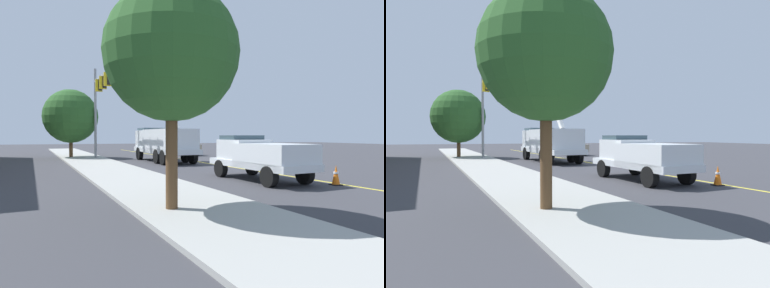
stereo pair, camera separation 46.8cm
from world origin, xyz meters
TOP-DOWN VIEW (x-y plane):
  - ground at (0.00, 0.00)m, footprint 120.00×120.00m
  - sidewalk_far_side at (-0.84, 7.53)m, footprint 60.03×10.26m
  - lane_centre_stripe at (0.00, 0.00)m, footprint 49.71×5.73m
  - utility_bucket_truck at (1.94, 2.56)m, footprint 8.43×3.40m
  - service_pickup_truck at (-10.20, 1.18)m, footprint 5.80×2.71m
  - passing_minivan at (9.68, -1.60)m, footprint 4.98×2.42m
  - traffic_cone_leading at (-12.53, -1.01)m, footprint 0.40×0.40m
  - traffic_cone_mid_front at (6.34, 1.33)m, footprint 0.40×0.40m
  - traffic_signal_mast at (4.95, 7.16)m, footprint 6.10×0.97m
  - street_tree_left at (-14.98, 6.75)m, footprint 3.58×3.58m
  - street_tree_right at (8.29, 9.44)m, footprint 4.80×4.80m

SIDE VIEW (x-z plane):
  - ground at x=0.00m, z-range 0.00..0.00m
  - lane_centre_stripe at x=0.00m, z-range 0.00..0.01m
  - sidewalk_far_side at x=-0.84m, z-range 0.00..0.12m
  - traffic_cone_leading at x=-12.53m, z-range -0.01..0.82m
  - traffic_cone_mid_front at x=6.34m, z-range -0.01..0.88m
  - passing_minivan at x=9.68m, z-range 0.13..1.82m
  - service_pickup_truck at x=-10.20m, z-range 0.09..2.15m
  - utility_bucket_truck at x=1.94m, z-range -1.92..5.15m
  - street_tree_right at x=8.29m, z-range 0.68..6.86m
  - street_tree_left at x=-14.98m, z-range 1.19..7.19m
  - traffic_signal_mast at x=4.95m, z-range 1.39..9.26m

